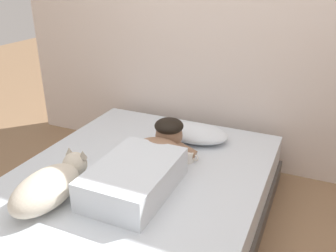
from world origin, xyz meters
name	(u,v)px	position (x,y,z in m)	size (l,w,h in m)	color
back_wall	(235,17)	(0.00, 1.41, 1.25)	(4.02, 0.12, 2.50)	silver
bed	(135,204)	(-0.28, 0.23, 0.19)	(1.59, 2.06, 0.39)	#4C4742
pillow	(194,133)	(-0.13, 0.91, 0.44)	(0.52, 0.32, 0.11)	silver
person_lying	(145,165)	(-0.21, 0.25, 0.49)	(0.43, 0.92, 0.27)	silver
dog	(50,186)	(-0.59, -0.17, 0.49)	(0.26, 0.57, 0.21)	beige
coffee_cup	(188,156)	(-0.05, 0.57, 0.43)	(0.12, 0.09, 0.07)	white
cell_phone	(172,182)	(-0.04, 0.28, 0.39)	(0.07, 0.14, 0.01)	black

